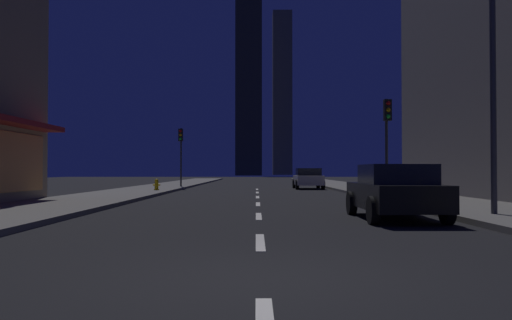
# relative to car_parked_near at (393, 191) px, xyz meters

# --- Properties ---
(ground_plane) EXTENTS (78.00, 136.00, 0.10)m
(ground_plane) POSITION_rel_car_parked_near_xyz_m (-3.60, 24.40, -0.79)
(ground_plane) COLOR black
(sidewalk_right) EXTENTS (4.00, 76.00, 0.15)m
(sidewalk_right) POSITION_rel_car_parked_near_xyz_m (3.40, 24.40, -0.67)
(sidewalk_right) COLOR #605E59
(sidewalk_right) RESTS_ON ground
(sidewalk_left) EXTENTS (4.00, 76.00, 0.15)m
(sidewalk_left) POSITION_rel_car_parked_near_xyz_m (-10.60, 24.40, -0.67)
(sidewalk_left) COLOR #605E59
(sidewalk_left) RESTS_ON ground
(lane_marking_center) EXTENTS (0.16, 33.40, 0.01)m
(lane_marking_center) POSITION_rel_car_parked_near_xyz_m (-3.60, 6.00, -0.73)
(lane_marking_center) COLOR silver
(lane_marking_center) RESTS_ON ground
(skyscraper_distant_tall) EXTENTS (6.99, 5.32, 52.59)m
(skyscraper_distant_tall) POSITION_rel_car_parked_near_xyz_m (-5.61, 123.42, 25.56)
(skyscraper_distant_tall) COLOR #353228
(skyscraper_distant_tall) RESTS_ON ground
(skyscraper_distant_mid) EXTENTS (5.86, 6.27, 50.16)m
(skyscraper_distant_mid) POSITION_rel_car_parked_near_xyz_m (4.41, 145.28, 24.34)
(skyscraper_distant_mid) COLOR #625D49
(skyscraper_distant_mid) RESTS_ON ground
(car_parked_near) EXTENTS (1.98, 4.24, 1.45)m
(car_parked_near) POSITION_rel_car_parked_near_xyz_m (0.00, 0.00, 0.00)
(car_parked_near) COLOR black
(car_parked_near) RESTS_ON ground
(car_parked_far) EXTENTS (1.98, 4.24, 1.45)m
(car_parked_far) POSITION_rel_car_parked_near_xyz_m (0.00, 22.76, 0.00)
(car_parked_far) COLOR silver
(car_parked_far) RESTS_ON ground
(fire_hydrant_far_left) EXTENTS (0.42, 0.30, 0.65)m
(fire_hydrant_far_left) POSITION_rel_car_parked_near_xyz_m (-9.50, 16.57, -0.29)
(fire_hydrant_far_left) COLOR gold
(fire_hydrant_far_left) RESTS_ON sidewalk_left
(traffic_light_near_right) EXTENTS (0.32, 0.48, 4.20)m
(traffic_light_near_right) POSITION_rel_car_parked_near_xyz_m (1.90, 8.23, 2.45)
(traffic_light_near_right) COLOR #2D2D2D
(traffic_light_near_right) RESTS_ON sidewalk_right
(traffic_light_far_left) EXTENTS (0.32, 0.48, 4.20)m
(traffic_light_far_left) POSITION_rel_car_parked_near_xyz_m (-9.10, 23.52, 2.45)
(traffic_light_far_left) COLOR #2D2D2D
(traffic_light_far_left) RESTS_ON sidewalk_left
(street_lamp_right) EXTENTS (1.96, 0.56, 6.58)m
(street_lamp_right) POSITION_rel_car_parked_near_xyz_m (1.78, -0.05, 4.33)
(street_lamp_right) COLOR #38383D
(street_lamp_right) RESTS_ON sidewalk_right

